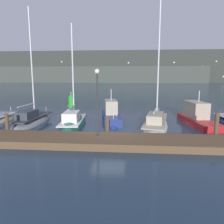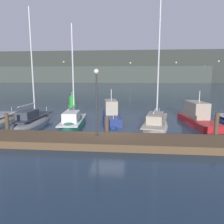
% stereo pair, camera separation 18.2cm
% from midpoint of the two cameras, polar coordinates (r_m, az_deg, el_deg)
% --- Properties ---
extents(ground_plane, '(400.00, 400.00, 0.00)m').
position_cam_midpoint_polar(ground_plane, '(16.08, -0.79, -6.14)').
color(ground_plane, '#1E3347').
extents(dock, '(35.69, 2.80, 0.45)m').
position_cam_midpoint_polar(dock, '(14.00, -1.74, -7.57)').
color(dock, brown).
rests_on(dock, ground).
extents(mooring_pile_1, '(0.28, 0.28, 1.58)m').
position_cam_midpoint_polar(mooring_pile_1, '(17.84, -25.43, -2.89)').
color(mooring_pile_1, '#4C3D2D').
rests_on(mooring_pile_1, ground).
extents(mooring_pile_2, '(0.28, 0.28, 1.48)m').
position_cam_midpoint_polar(mooring_pile_2, '(15.44, -0.99, -3.97)').
color(mooring_pile_2, '#4C3D2D').
rests_on(mooring_pile_2, ground).
extents(mooring_pile_3, '(0.28, 0.28, 1.90)m').
position_cam_midpoint_polar(mooring_pile_3, '(16.34, 25.89, -3.42)').
color(mooring_pile_3, '#4C3D2D').
rests_on(mooring_pile_3, ground).
extents(sailboat_berth_3, '(2.08, 6.84, 10.91)m').
position_cam_midpoint_polar(sailboat_berth_3, '(21.15, -19.89, -2.51)').
color(sailboat_berth_3, gray).
rests_on(sailboat_berth_3, ground).
extents(sailboat_berth_4, '(2.63, 6.96, 9.51)m').
position_cam_midpoint_polar(sailboat_berth_4, '(19.58, -9.84, -3.09)').
color(sailboat_berth_4, '#195647').
rests_on(sailboat_berth_4, ground).
extents(motorboat_berth_5, '(2.55, 5.94, 3.59)m').
position_cam_midpoint_polar(motorboat_berth_5, '(20.71, 0.07, -1.51)').
color(motorboat_berth_5, navy).
rests_on(motorboat_berth_5, ground).
extents(sailboat_berth_6, '(3.39, 8.50, 12.32)m').
position_cam_midpoint_polar(sailboat_berth_6, '(18.80, 11.65, -3.59)').
color(sailboat_berth_6, white).
rests_on(sailboat_berth_6, ground).
extents(motorboat_berth_7, '(2.74, 7.05, 3.52)m').
position_cam_midpoint_polar(motorboat_berth_7, '(21.10, 21.74, -2.06)').
color(motorboat_berth_7, red).
rests_on(motorboat_berth_7, ground).
extents(channel_buoy, '(1.28, 1.28, 2.00)m').
position_cam_midpoint_polar(channel_buoy, '(31.76, -10.21, 2.84)').
color(channel_buoy, green).
rests_on(channel_buoy, ground).
extents(dock_lamppost, '(0.32, 0.32, 4.30)m').
position_cam_midpoint_polar(dock_lamppost, '(13.98, -3.68, 5.26)').
color(dock_lamppost, '#2D2D33').
rests_on(dock_lamppost, dock).
extents(hillside_backdrop, '(240.00, 23.00, 20.21)m').
position_cam_midpoint_polar(hillside_backdrop, '(147.58, 3.38, 11.37)').
color(hillside_backdrop, '#333833').
rests_on(hillside_backdrop, ground).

